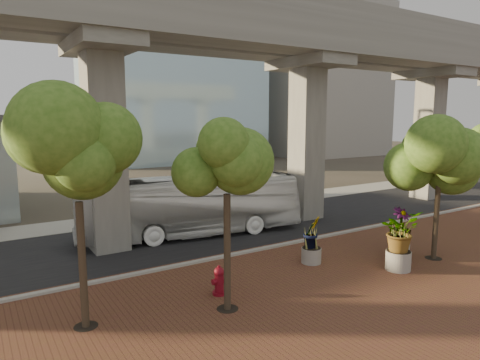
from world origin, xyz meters
TOP-DOWN VIEW (x-y plane):
  - ground at (0.00, 0.00)m, footprint 160.00×160.00m
  - brick_plaza at (0.00, -8.00)m, footprint 70.00×13.00m
  - asphalt_road at (0.00, 2.00)m, footprint 90.00×8.00m
  - curb_strip at (0.00, -2.00)m, footprint 70.00×0.25m
  - far_sidewalk at (0.00, 7.50)m, footprint 90.00×3.00m
  - transit_viaduct at (0.00, 2.00)m, footprint 72.00×5.60m
  - midrise_block at (38.00, 36.00)m, footprint 18.00×16.00m
  - transit_bus at (-1.66, 2.13)m, footprint 11.92×4.51m
  - parked_car at (23.48, 6.00)m, footprint 4.81×3.18m
  - fire_hydrant at (-4.23, -5.33)m, footprint 0.52×0.47m
  - planter_front at (3.09, -7.07)m, footprint 2.22×2.22m
  - planter_right at (4.31, -6.19)m, footprint 2.10×2.10m
  - planter_left at (0.67, -4.58)m, footprint 1.86×1.86m
  - street_tree_far_west at (-8.70, -5.23)m, footprint 3.98×3.98m
  - street_tree_near_west at (-4.56, -6.46)m, footprint 3.56×3.56m
  - street_tree_near_east at (5.59, -7.00)m, footprint 4.36×4.36m
  - streetlamp_east at (9.74, 7.27)m, footprint 0.42×1.23m

SIDE VIEW (x-z plane):
  - ground at x=0.00m, z-range 0.00..0.00m
  - asphalt_road at x=0.00m, z-range 0.00..0.04m
  - brick_plaza at x=0.00m, z-range 0.00..0.06m
  - far_sidewalk at x=0.00m, z-range 0.00..0.06m
  - curb_strip at x=0.00m, z-range 0.00..0.16m
  - fire_hydrant at x=-4.23m, z-range 0.04..1.09m
  - parked_car at x=23.48m, z-range 0.00..1.50m
  - planter_left at x=0.67m, z-range 0.28..2.32m
  - planter_right at x=4.31m, z-range 0.30..2.54m
  - planter_front at x=3.09m, z-range 0.32..2.76m
  - transit_bus at x=-1.66m, z-range 0.00..3.24m
  - street_tree_near_east at x=5.59m, z-range 1.36..7.99m
  - street_tree_near_west at x=-4.56m, z-range 1.63..8.07m
  - street_tree_far_west at x=-8.70m, z-range 1.60..8.33m
  - streetlamp_east at x=9.74m, z-range 0.71..9.22m
  - transit_viaduct at x=0.00m, z-range 1.09..13.49m
  - midrise_block at x=38.00m, z-range 0.00..24.00m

